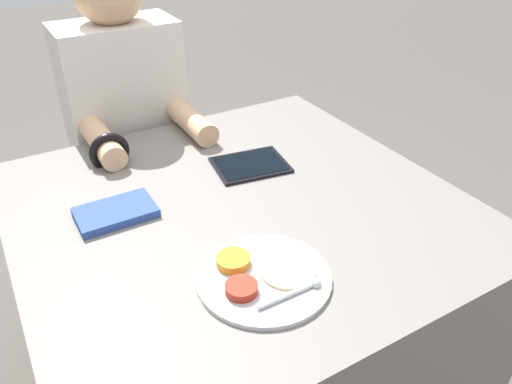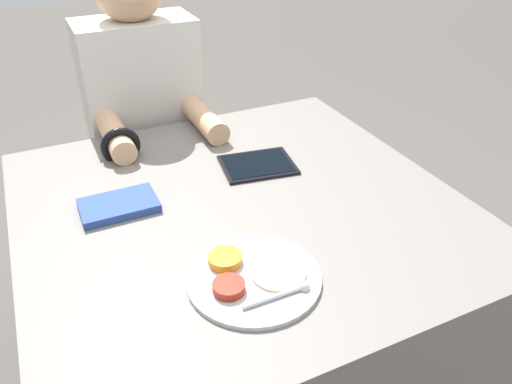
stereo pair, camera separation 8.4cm
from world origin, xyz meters
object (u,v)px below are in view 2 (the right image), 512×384
Objects in this scene: thali_tray at (252,276)px; tablet_device at (258,165)px; red_notebook at (119,206)px; person_diner at (149,147)px.

thali_tray reaches higher than tablet_device.
thali_tray is at bearing -62.79° from red_notebook.
tablet_device is (0.20, 0.40, -0.00)m from thali_tray.
person_diner reaches higher than red_notebook.
person_diner is (0.20, 0.53, -0.14)m from red_notebook.
person_diner is (-0.19, 0.49, -0.13)m from tablet_device.
red_notebook is at bearing -173.29° from tablet_device.
red_notebook reaches higher than tablet_device.
red_notebook is 0.39m from tablet_device.
person_diner is at bearing 69.56° from red_notebook.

